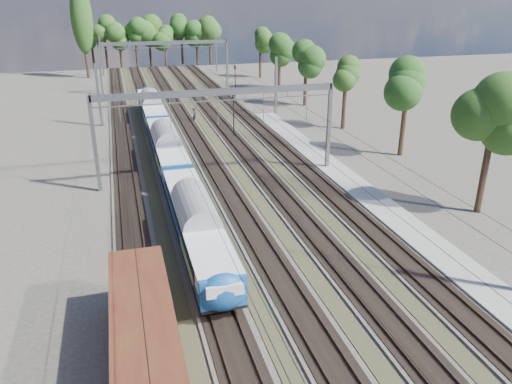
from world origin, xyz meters
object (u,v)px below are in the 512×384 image
object	(u,v)px
freight_boxcar	(146,351)
worker	(195,115)
signal_near	(234,109)
signal_far	(235,77)
emu_train	(167,143)

from	to	relation	value
freight_boxcar	worker	bearing A→B (deg)	78.53
signal_near	signal_far	size ratio (longest dim) A/B	1.03
worker	signal_near	size ratio (longest dim) A/B	0.35
signal_far	freight_boxcar	bearing A→B (deg)	-85.09
signal_near	freight_boxcar	bearing A→B (deg)	-95.13
freight_boxcar	worker	distance (m)	51.84
signal_far	emu_train	bearing A→B (deg)	-93.18
emu_train	signal_near	size ratio (longest dim) A/B	10.38
worker	signal_far	distance (m)	18.30
worker	signal_far	world-z (taller)	signal_far
emu_train	signal_far	bearing A→B (deg)	65.11
emu_train	signal_near	world-z (taller)	signal_near
signal_near	signal_far	distance (m)	25.39
worker	freight_boxcar	bearing A→B (deg)	-168.47
signal_far	signal_near	bearing A→B (deg)	-82.12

